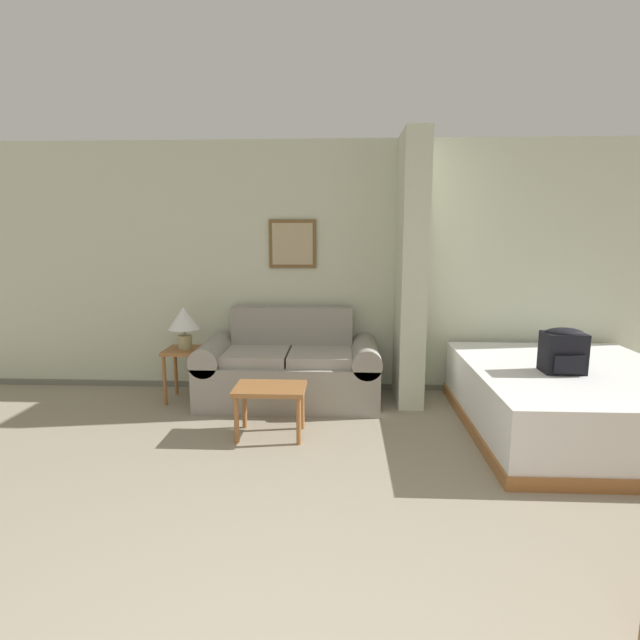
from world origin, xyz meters
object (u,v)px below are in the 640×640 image
at_px(backpack, 563,350).
at_px(coffee_table, 270,394).
at_px(couch, 290,369).
at_px(table_lamp, 184,321).
at_px(bed, 572,399).

bearing_deg(backpack, coffee_table, -177.43).
height_order(couch, backpack, same).
relative_size(couch, table_lamp, 4.23).
xyz_separation_m(couch, backpack, (2.31, -0.78, 0.41)).
bearing_deg(bed, coffee_table, -174.95).
bearing_deg(couch, backpack, -18.59).
bearing_deg(coffee_table, table_lamp, 138.44).
bearing_deg(couch, table_lamp, -178.95).
relative_size(couch, coffee_table, 3.07).
bearing_deg(bed, backpack, -143.52).
distance_m(couch, table_lamp, 1.15).
distance_m(coffee_table, table_lamp, 1.38).
bearing_deg(table_lamp, coffee_table, -41.56).
relative_size(coffee_table, bed, 0.28).
bearing_deg(couch, coffee_table, -94.27).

